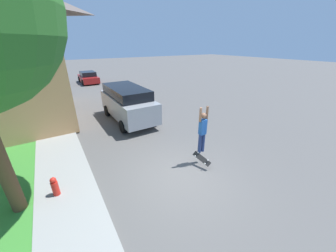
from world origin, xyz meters
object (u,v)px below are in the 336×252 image
(car_down_street, at_px, (88,78))
(skateboarder, at_px, (203,130))
(fire_hydrant, at_px, (55,186))
(skateboard, at_px, (202,159))
(suv_parked, at_px, (128,103))

(car_down_street, xyz_separation_m, skateboarder, (0.38, -20.10, 0.83))
(skateboarder, xyz_separation_m, fire_hydrant, (-5.07, 0.98, -1.06))
(skateboard, bearing_deg, suv_parked, 95.57)
(fire_hydrant, bearing_deg, skateboard, -13.76)
(suv_parked, bearing_deg, fire_hydrant, -131.20)
(suv_parked, distance_m, skateboarder, 5.98)
(fire_hydrant, bearing_deg, skateboarder, -10.89)
(car_down_street, relative_size, fire_hydrant, 6.38)
(suv_parked, relative_size, fire_hydrant, 7.67)
(suv_parked, distance_m, fire_hydrant, 6.62)
(skateboarder, xyz_separation_m, skateboard, (-0.14, -0.23, -1.11))
(suv_parked, height_order, skateboard, suv_parked)
(skateboarder, relative_size, skateboard, 2.51)
(skateboarder, relative_size, fire_hydrant, 2.89)
(skateboard, bearing_deg, fire_hydrant, 166.24)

